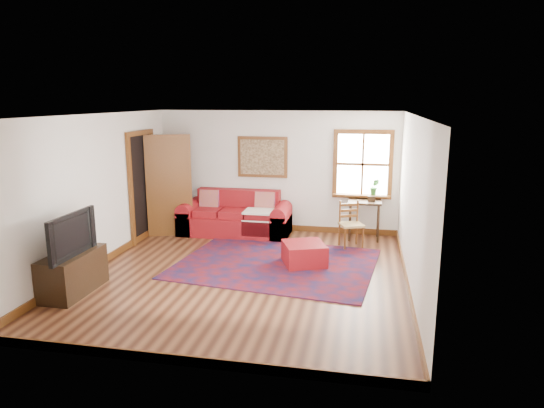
% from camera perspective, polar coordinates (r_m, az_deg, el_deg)
% --- Properties ---
extents(ground, '(5.50, 5.50, 0.00)m').
position_cam_1_polar(ground, '(7.79, -3.16, -8.27)').
color(ground, '#3A1B0F').
rests_on(ground, ground).
extents(room_envelope, '(5.04, 5.54, 2.52)m').
position_cam_1_polar(room_envelope, '(7.39, -3.28, 3.84)').
color(room_envelope, silver).
rests_on(room_envelope, ground).
extents(window, '(1.18, 0.20, 1.38)m').
position_cam_1_polar(window, '(9.88, 10.77, 3.80)').
color(window, white).
rests_on(window, ground).
extents(doorway, '(0.89, 1.08, 2.14)m').
position_cam_1_polar(doorway, '(9.86, -13.18, 2.25)').
color(doorway, black).
rests_on(doorway, ground).
extents(framed_artwork, '(1.05, 0.07, 0.85)m').
position_cam_1_polar(framed_artwork, '(10.08, -1.14, 5.54)').
color(framed_artwork, brown).
rests_on(framed_artwork, ground).
extents(persian_rug, '(3.50, 2.94, 0.02)m').
position_cam_1_polar(persian_rug, '(8.25, 0.51, -7.00)').
color(persian_rug, '#5D0D11').
rests_on(persian_rug, ground).
extents(red_leather_sofa, '(2.25, 0.93, 0.88)m').
position_cam_1_polar(red_leather_sofa, '(10.04, -4.27, -1.83)').
color(red_leather_sofa, maroon).
rests_on(red_leather_sofa, ground).
extents(red_ottoman, '(0.85, 0.85, 0.38)m').
position_cam_1_polar(red_ottoman, '(8.17, 3.80, -5.90)').
color(red_ottoman, maroon).
rests_on(red_ottoman, ground).
extents(side_table, '(0.65, 0.48, 0.77)m').
position_cam_1_polar(side_table, '(9.69, 10.83, -0.36)').
color(side_table, black).
rests_on(side_table, ground).
extents(ladder_back_chair, '(0.52, 0.51, 0.87)m').
position_cam_1_polar(ladder_back_chair, '(9.19, 9.21, -2.15)').
color(ladder_back_chair, tan).
rests_on(ladder_back_chair, ground).
extents(media_cabinet, '(0.48, 1.08, 0.59)m').
position_cam_1_polar(media_cabinet, '(7.56, -22.37, -7.50)').
color(media_cabinet, black).
rests_on(media_cabinet, ground).
extents(television, '(0.14, 1.07, 0.61)m').
position_cam_1_polar(television, '(7.28, -23.11, -3.32)').
color(television, black).
rests_on(television, media_cabinet).
extents(candle_hurricane, '(0.12, 0.12, 0.18)m').
position_cam_1_polar(candle_hurricane, '(7.74, -20.69, -3.95)').
color(candle_hurricane, silver).
rests_on(candle_hurricane, media_cabinet).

